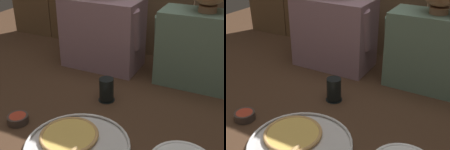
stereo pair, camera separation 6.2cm
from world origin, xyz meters
TOP-DOWN VIEW (x-y plane):
  - ground_plane at (0.00, 0.00)m, footprint 3.20×3.20m
  - pizza_tray at (-0.05, -0.13)m, footprint 0.38×0.38m
  - drinking_glass at (-0.08, 0.18)m, footprint 0.07×0.07m
  - dipping_bowl at (-0.32, -0.12)m, footprint 0.08×0.08m
  - diner_left at (-0.26, 0.51)m, footprint 0.45×0.23m
  - diner_right at (0.26, 0.51)m, footprint 0.44×0.20m

SIDE VIEW (x-z plane):
  - ground_plane at x=0.00m, z-range 0.00..0.00m
  - pizza_tray at x=-0.05m, z-range 0.00..0.02m
  - dipping_bowl at x=-0.32m, z-range 0.00..0.03m
  - drinking_glass at x=-0.08m, z-range 0.00..0.11m
  - diner_left at x=-0.26m, z-range -0.04..0.54m
  - diner_right at x=0.26m, z-range -0.02..0.56m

